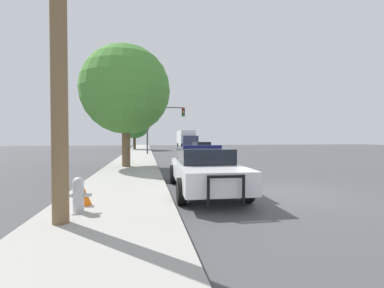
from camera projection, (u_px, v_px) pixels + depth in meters
ground_plane at (282, 193)px, 8.24m from camera, size 110.00×110.00×0.00m
sidewalk_left at (117, 197)px, 7.33m from camera, size 3.00×110.00×0.13m
police_car at (203, 168)px, 8.52m from camera, size 2.17×5.37×1.52m
fire_hydrant at (78, 193)px, 5.66m from camera, size 0.56×0.24×0.77m
utility_pole at (59, 46)px, 4.83m from camera, size 1.40×0.30×6.57m
traffic_light at (163, 120)px, 26.83m from camera, size 4.01×0.35×4.99m
car_background_oncoming at (202, 147)px, 29.02m from camera, size 2.27×4.38×1.32m
box_truck at (187, 139)px, 40.14m from camera, size 2.53×6.92×2.93m
tree_sidewalk_near at (126, 90)px, 14.58m from camera, size 5.03×5.03×6.89m
tree_sidewalk_far at (134, 123)px, 37.61m from camera, size 4.66×4.66×6.24m
traffic_cone at (83, 195)px, 6.24m from camera, size 0.40×0.40×0.49m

